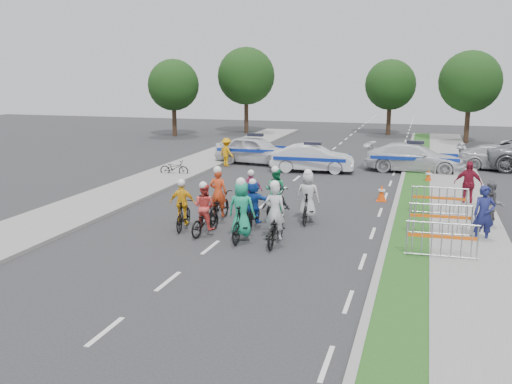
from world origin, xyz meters
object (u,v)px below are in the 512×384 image
(police_car_1, at_px, (312,158))
(tree_0, at_px, (173,85))
(spectator_1, at_px, (491,206))
(barrier_2, at_px, (439,202))
(spectator_2, at_px, (468,184))
(rider_4, at_px, (276,209))
(police_car_0, at_px, (255,150))
(cone_0, at_px, (382,193))
(rider_5, at_px, (253,207))
(tree_3, at_px, (246,76))
(rider_8, at_px, (275,198))
(rider_0, at_px, (275,223))
(rider_9, at_px, (252,196))
(tree_4, at_px, (390,85))
(police_car_2, at_px, (415,158))
(rider_2, at_px, (205,214))
(marshal_hiviz, at_px, (227,152))
(rider_7, at_px, (308,202))
(barrier_1, at_px, (440,221))
(rider_3, at_px, (183,210))
(cone_1, at_px, (428,176))
(tree_1, at_px, (470,82))
(barrier_0, at_px, (442,242))
(spectator_0, at_px, (484,214))
(parked_bike, at_px, (174,168))
(civilian_sedan, at_px, (502,158))
(rider_6, at_px, (219,203))
(rider_1, at_px, (242,216))

(police_car_1, relative_size, tree_0, 0.70)
(spectator_1, height_order, barrier_2, spectator_1)
(spectator_1, bearing_deg, spectator_2, 97.32)
(rider_4, height_order, police_car_0, rider_4)
(spectator_1, xyz_separation_m, cone_0, (-3.87, 3.47, -0.50))
(rider_5, xyz_separation_m, spectator_2, (7.24, 5.43, 0.18))
(tree_3, bearing_deg, rider_8, -70.30)
(rider_0, distance_m, rider_4, 1.94)
(rider_0, height_order, police_car_1, rider_0)
(police_car_0, bearing_deg, rider_9, -154.92)
(tree_4, bearing_deg, police_car_2, -81.91)
(police_car_1, bearing_deg, rider_0, -179.38)
(rider_5, height_order, police_car_1, rider_5)
(rider_2, height_order, marshal_hiviz, rider_2)
(rider_2, xyz_separation_m, tree_0, (-13.29, 26.67, 3.52))
(rider_8, bearing_deg, police_car_1, -82.16)
(rider_4, relative_size, rider_9, 1.01)
(rider_7, relative_size, barrier_1, 0.97)
(rider_4, bearing_deg, rider_3, 12.41)
(police_car_0, relative_size, cone_1, 6.73)
(rider_2, xyz_separation_m, rider_4, (2.03, 1.46, -0.01))
(tree_1, bearing_deg, rider_4, -105.76)
(police_car_0, xyz_separation_m, spectator_1, (11.70, -11.39, 0.04))
(tree_1, bearing_deg, tree_4, 146.31)
(rider_0, relative_size, marshal_hiviz, 1.27)
(barrier_0, distance_m, tree_3, 35.29)
(cone_1, bearing_deg, tree_1, 81.25)
(spectator_0, distance_m, barrier_2, 3.27)
(rider_8, relative_size, tree_1, 0.28)
(rider_9, bearing_deg, marshal_hiviz, -67.64)
(rider_4, xyz_separation_m, tree_1, (7.68, 27.21, 3.88))
(rider_0, height_order, tree_1, tree_1)
(marshal_hiviz, bearing_deg, police_car_0, -105.63)
(rider_8, height_order, parked_bike, rider_8)
(barrier_2, xyz_separation_m, parked_bike, (-12.94, 5.07, -0.16))
(spectator_0, bearing_deg, barrier_0, -130.01)
(civilian_sedan, distance_m, tree_1, 12.97)
(parked_bike, relative_size, tree_4, 0.24)
(civilian_sedan, distance_m, parked_bike, 17.66)
(police_car_2, relative_size, tree_4, 0.83)
(spectator_2, relative_size, cone_1, 2.60)
(spectator_1, height_order, marshal_hiviz, spectator_1)
(parked_bike, bearing_deg, spectator_2, -106.84)
(rider_0, xyz_separation_m, parked_bike, (-8.04, 10.08, -0.27))
(spectator_0, relative_size, spectator_1, 1.08)
(barrier_1, bearing_deg, rider_0, -156.26)
(rider_3, height_order, cone_0, rider_3)
(rider_5, height_order, rider_6, rider_6)
(rider_8, distance_m, marshal_hiviz, 11.71)
(rider_1, distance_m, spectator_1, 8.44)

